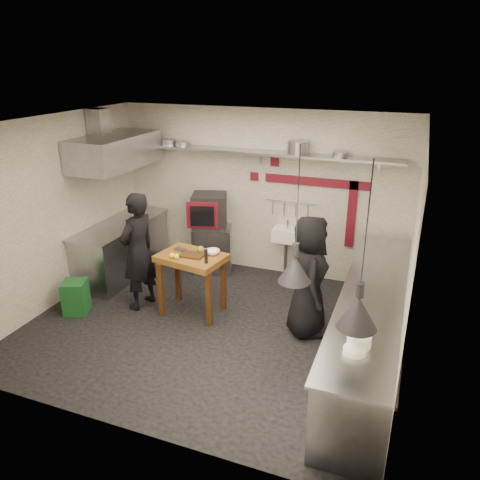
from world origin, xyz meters
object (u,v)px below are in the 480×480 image
(green_bin, at_px, (76,297))
(prep_table, at_px, (192,284))
(oven_stand, at_px, (213,248))
(chef_right, at_px, (308,277))
(combi_oven, at_px, (209,211))
(chef_left, at_px, (138,251))

(green_bin, xyz_separation_m, prep_table, (1.61, 0.62, 0.21))
(oven_stand, relative_size, chef_right, 0.48)
(green_bin, bearing_deg, chef_right, 11.92)
(combi_oven, xyz_separation_m, chef_right, (2.08, -1.42, -0.25))
(combi_oven, relative_size, prep_table, 0.63)
(combi_oven, distance_m, chef_left, 1.66)
(combi_oven, xyz_separation_m, green_bin, (-1.22, -2.12, -0.84))
(chef_left, bearing_deg, chef_right, 105.03)
(oven_stand, height_order, chef_right, chef_right)
(oven_stand, height_order, prep_table, prep_table)
(prep_table, bearing_deg, oven_stand, 112.09)
(green_bin, distance_m, chef_left, 1.14)
(prep_table, bearing_deg, combi_oven, 114.05)
(green_bin, bearing_deg, oven_stand, 58.87)
(green_bin, bearing_deg, combi_oven, 60.12)
(combi_oven, bearing_deg, chef_right, -52.38)
(prep_table, height_order, chef_right, chef_right)
(oven_stand, relative_size, combi_oven, 1.38)
(oven_stand, height_order, combi_oven, combi_oven)
(oven_stand, height_order, green_bin, oven_stand)
(combi_oven, distance_m, green_bin, 2.59)
(green_bin, distance_m, chef_right, 3.42)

